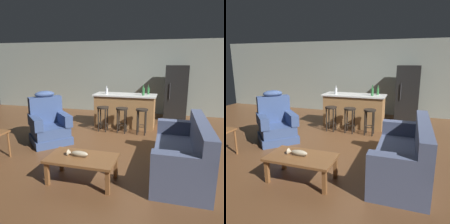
{
  "view_description": "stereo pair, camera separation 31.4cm",
  "coord_description": "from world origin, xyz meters",
  "views": [
    {
      "loc": [
        1.24,
        -4.81,
        1.9
      ],
      "look_at": [
        -0.01,
        -0.1,
        0.75
      ],
      "focal_mm": 35.0,
      "sensor_mm": 36.0,
      "label": 1
    },
    {
      "loc": [
        1.54,
        -4.72,
        1.9
      ],
      "look_at": [
        -0.01,
        -0.1,
        0.75
      ],
      "focal_mm": 35.0,
      "sensor_mm": 36.0,
      "label": 2
    }
  ],
  "objects": [
    {
      "name": "bar_stool_middle",
      "position": [
        0.05,
        0.72,
        0.47
      ],
      "size": [
        0.32,
        0.32,
        0.68
      ],
      "color": "black",
      "rests_on": "ground_plane"
    },
    {
      "name": "bottle_wine_dark",
      "position": [
        0.65,
        1.52,
        1.05
      ],
      "size": [
        0.07,
        0.07,
        0.27
      ],
      "color": "#2D6B38",
      "rests_on": "kitchen_island"
    },
    {
      "name": "bottle_tall_green",
      "position": [
        -0.54,
        1.29,
        1.04
      ],
      "size": [
        0.08,
        0.08,
        0.24
      ],
      "color": "silver",
      "rests_on": "kitchen_island"
    },
    {
      "name": "bar_stool_left",
      "position": [
        -0.49,
        0.72,
        0.47
      ],
      "size": [
        0.32,
        0.32,
        0.68
      ],
      "color": "black",
      "rests_on": "ground_plane"
    },
    {
      "name": "back_wall",
      "position": [
        0.0,
        3.12,
        1.3
      ],
      "size": [
        12.0,
        0.05,
        2.6
      ],
      "color": "#939E93",
      "rests_on": "ground_plane"
    },
    {
      "name": "coffee_table",
      "position": [
        -0.03,
        -1.86,
        0.36
      ],
      "size": [
        1.1,
        0.6,
        0.42
      ],
      "color": "brown",
      "rests_on": "ground_plane"
    },
    {
      "name": "refrigerator",
      "position": [
        1.44,
        2.55,
        0.88
      ],
      "size": [
        0.7,
        0.69,
        1.76
      ],
      "color": "black",
      "rests_on": "ground_plane"
    },
    {
      "name": "kitchen_island",
      "position": [
        0.0,
        1.35,
        0.48
      ],
      "size": [
        1.8,
        0.7,
        0.95
      ],
      "color": "#9E7042",
      "rests_on": "ground_plane"
    },
    {
      "name": "bar_stool_right",
      "position": [
        0.58,
        0.72,
        0.47
      ],
      "size": [
        0.32,
        0.32,
        0.68
      ],
      "color": "black",
      "rests_on": "ground_plane"
    },
    {
      "name": "couch",
      "position": [
        1.53,
        -1.14,
        0.34
      ],
      "size": [
        0.84,
        1.9,
        0.94
      ],
      "rotation": [
        0.0,
        0.0,
        3.14
      ],
      "color": "#4C5675",
      "rests_on": "ground_plane"
    },
    {
      "name": "ground_plane",
      "position": [
        0.0,
        0.0,
        0.0
      ],
      "size": [
        12.0,
        12.0,
        0.0
      ],
      "color": "brown"
    },
    {
      "name": "recliner_near_lamp",
      "position": [
        -1.48,
        -0.39,
        0.42
      ],
      "size": [
        1.19,
        1.19,
        1.2
      ],
      "rotation": [
        0.0,
        0.0,
        -0.78
      ],
      "color": "#384C7A",
      "rests_on": "ground_plane"
    },
    {
      "name": "bottle_short_amber",
      "position": [
        0.53,
        1.28,
        1.06
      ],
      "size": [
        0.07,
        0.07,
        0.3
      ],
      "color": "#2D6B38",
      "rests_on": "kitchen_island"
    },
    {
      "name": "fish_figurine",
      "position": [
        -0.11,
        -1.84,
        0.46
      ],
      "size": [
        0.34,
        0.1,
        0.1
      ],
      "color": "#4C3823",
      "rests_on": "coffee_table"
    }
  ]
}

